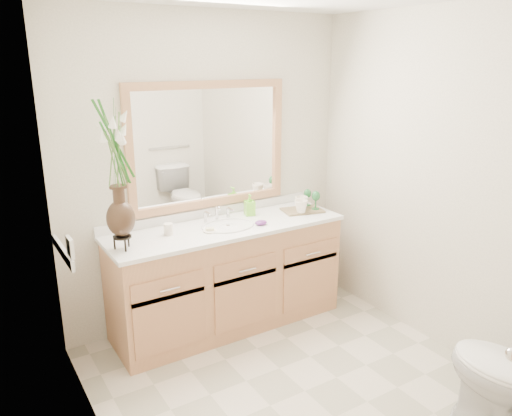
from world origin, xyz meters
TOP-DOWN VIEW (x-y plane):
  - floor at (0.00, 0.00)m, footprint 2.60×2.60m
  - wall_back at (0.00, 1.30)m, footprint 2.40×0.02m
  - wall_left at (-1.20, 0.00)m, footprint 0.02×2.60m
  - wall_right at (1.20, 0.00)m, footprint 0.02×2.60m
  - vanity at (0.00, 1.01)m, footprint 1.80×0.55m
  - counter at (0.00, 1.01)m, footprint 1.84×0.57m
  - sink at (0.00, 1.00)m, footprint 0.38×0.34m
  - mirror at (0.00, 1.28)m, footprint 1.32×0.04m
  - switch_plate at (-1.19, 0.76)m, footprint 0.02×0.12m
  - door at (-0.30, -1.29)m, footprint 0.80×0.03m
  - flower_vase at (-0.82, 0.95)m, footprint 0.22×0.22m
  - tumbler at (-0.45, 1.05)m, footprint 0.07×0.07m
  - soap_dish at (-0.18, 0.95)m, footprint 0.10×0.10m
  - soap_bottle at (0.28, 1.15)m, footprint 0.09×0.09m
  - purple_dish at (0.23, 0.89)m, footprint 0.10×0.08m
  - tray at (0.71, 1.01)m, footprint 0.36×0.28m
  - mug_left at (0.65, 0.95)m, footprint 0.14×0.14m
  - mug_right at (0.72, 1.03)m, footprint 0.14×0.13m
  - goblet_front at (0.81, 0.96)m, footprint 0.07×0.07m
  - goblet_back at (0.82, 1.08)m, footprint 0.06×0.06m

SIDE VIEW (x-z plane):
  - floor at x=0.00m, z-range 0.00..0.00m
  - vanity at x=0.00m, z-range 0.00..0.80m
  - sink at x=0.00m, z-range 0.66..0.89m
  - counter at x=0.00m, z-range 0.80..0.83m
  - tray at x=0.71m, z-range 0.83..0.85m
  - soap_dish at x=-0.18m, z-range 0.82..0.86m
  - purple_dish at x=0.23m, z-range 0.83..0.86m
  - tumbler at x=-0.45m, z-range 0.83..0.91m
  - mug_right at x=0.72m, z-range 0.85..0.95m
  - mug_left at x=0.65m, z-range 0.85..0.95m
  - soap_bottle at x=0.28m, z-range 0.83..0.99m
  - goblet_back at x=0.82m, z-range 0.87..1.01m
  - goblet_front at x=0.81m, z-range 0.87..1.03m
  - switch_plate at x=-1.19m, z-range 0.92..1.04m
  - door at x=-0.30m, z-range 0.00..2.00m
  - wall_back at x=0.00m, z-range 0.00..2.40m
  - wall_left at x=-1.20m, z-range 0.00..2.40m
  - wall_right at x=1.20m, z-range 0.00..2.40m
  - mirror at x=0.00m, z-range 0.92..1.89m
  - flower_vase at x=-0.82m, z-range 0.99..1.89m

